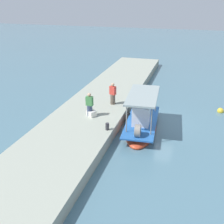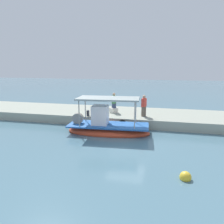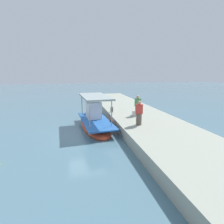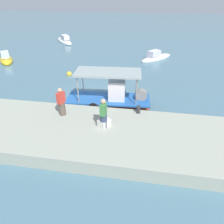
{
  "view_description": "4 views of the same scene",
  "coord_description": "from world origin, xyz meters",
  "px_view_note": "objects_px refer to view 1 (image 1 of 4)",
  "views": [
    {
      "loc": [
        18.97,
        2.12,
        8.85
      ],
      "look_at": [
        0.78,
        -3.3,
        0.74
      ],
      "focal_mm": 44.71,
      "sensor_mm": 36.0,
      "label": 1
    },
    {
      "loc": [
        -2.22,
        13.61,
        4.84
      ],
      "look_at": [
        1.53,
        -2.35,
        1.26
      ],
      "focal_mm": 34.6,
      "sensor_mm": 36.0,
      "label": 2
    },
    {
      "loc": [
        -12.09,
        0.79,
        4.37
      ],
      "look_at": [
        1.36,
        -2.25,
        1.26
      ],
      "focal_mm": 28.34,
      "sensor_mm": 36.0,
      "label": 3
    },
    {
      "loc": [
        3.96,
        -14.26,
        7.49
      ],
      "look_at": [
        2.09,
        -3.05,
        0.82
      ],
      "focal_mm": 34.77,
      "sensor_mm": 36.0,
      "label": 4
    }
  ],
  "objects_px": {
    "main_fishing_boat": "(141,124)",
    "mooring_bollard": "(107,126)",
    "marker_buoy": "(220,111)",
    "fisherman_near_bollard": "(113,95)",
    "cargo_crate": "(91,113)",
    "fisherman_by_crate": "(90,106)"
  },
  "relations": [
    {
      "from": "cargo_crate",
      "to": "fisherman_near_bollard",
      "type": "bearing_deg",
      "value": 163.54
    },
    {
      "from": "main_fishing_boat",
      "to": "fisherman_near_bollard",
      "type": "xyz_separation_m",
      "value": [
        -2.37,
        -2.78,
        1.07
      ]
    },
    {
      "from": "main_fishing_boat",
      "to": "mooring_bollard",
      "type": "bearing_deg",
      "value": -41.23
    },
    {
      "from": "fisherman_near_bollard",
      "to": "fisherman_by_crate",
      "type": "bearing_deg",
      "value": -18.83
    },
    {
      "from": "marker_buoy",
      "to": "fisherman_near_bollard",
      "type": "bearing_deg",
      "value": -72.85
    },
    {
      "from": "mooring_bollard",
      "to": "cargo_crate",
      "type": "bearing_deg",
      "value": -135.46
    },
    {
      "from": "main_fishing_boat",
      "to": "fisherman_by_crate",
      "type": "bearing_deg",
      "value": -85.0
    },
    {
      "from": "mooring_bollard",
      "to": "cargo_crate",
      "type": "height_order",
      "value": "mooring_bollard"
    },
    {
      "from": "fisherman_by_crate",
      "to": "fisherman_near_bollard",
      "type": "bearing_deg",
      "value": 161.17
    },
    {
      "from": "cargo_crate",
      "to": "mooring_bollard",
      "type": "bearing_deg",
      "value": 44.54
    },
    {
      "from": "mooring_bollard",
      "to": "fisherman_by_crate",
      "type": "bearing_deg",
      "value": -133.55
    },
    {
      "from": "fisherman_near_bollard",
      "to": "fisherman_by_crate",
      "type": "distance_m",
      "value": 2.84
    },
    {
      "from": "mooring_bollard",
      "to": "cargo_crate",
      "type": "distance_m",
      "value": 2.48
    },
    {
      "from": "marker_buoy",
      "to": "fisherman_by_crate",
      "type": "bearing_deg",
      "value": -60.33
    },
    {
      "from": "fisherman_near_bollard",
      "to": "cargo_crate",
      "type": "xyz_separation_m",
      "value": [
        2.69,
        -0.8,
        -0.58
      ]
    },
    {
      "from": "main_fishing_boat",
      "to": "cargo_crate",
      "type": "relative_size",
      "value": 9.89
    },
    {
      "from": "main_fishing_boat",
      "to": "cargo_crate",
      "type": "bearing_deg",
      "value": -84.81
    },
    {
      "from": "fisherman_by_crate",
      "to": "cargo_crate",
      "type": "height_order",
      "value": "fisherman_by_crate"
    },
    {
      "from": "mooring_bollard",
      "to": "marker_buoy",
      "type": "height_order",
      "value": "mooring_bollard"
    },
    {
      "from": "fisherman_by_crate",
      "to": "marker_buoy",
      "type": "relative_size",
      "value": 3.42
    },
    {
      "from": "mooring_bollard",
      "to": "cargo_crate",
      "type": "relative_size",
      "value": 0.75
    },
    {
      "from": "main_fishing_boat",
      "to": "marker_buoy",
      "type": "bearing_deg",
      "value": 131.76
    }
  ]
}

